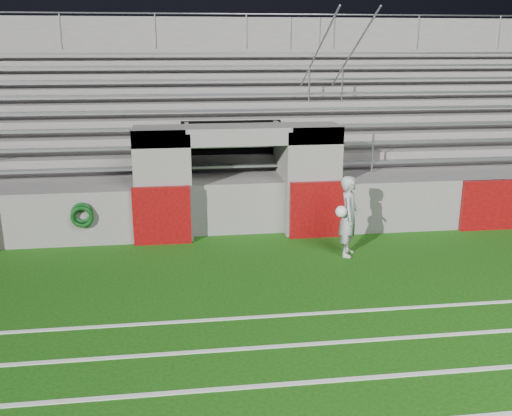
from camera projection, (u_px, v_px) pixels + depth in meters
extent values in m
plane|color=#15480C|center=(258.00, 292.00, 10.52)|extent=(90.00, 90.00, 0.00)
cube|color=white|center=(289.00, 384.00, 7.66)|extent=(28.00, 0.09, 0.01)
cube|color=white|center=(276.00, 346.00, 8.61)|extent=(28.00, 0.09, 0.01)
cube|color=white|center=(266.00, 316.00, 9.56)|extent=(28.00, 0.09, 0.01)
cube|color=slate|center=(161.00, 183.00, 13.27)|extent=(1.20, 1.00, 2.60)
cube|color=slate|center=(312.00, 178.00, 13.73)|extent=(1.20, 1.00, 2.60)
cube|color=black|center=(232.00, 168.00, 15.13)|extent=(2.60, 0.20, 2.50)
cube|color=slate|center=(189.00, 179.00, 13.94)|extent=(0.10, 2.20, 2.50)
cube|color=slate|center=(281.00, 176.00, 14.23)|extent=(0.10, 2.20, 2.50)
cube|color=slate|center=(238.00, 134.00, 13.19)|extent=(4.80, 1.00, 0.40)
cube|color=slate|center=(225.00, 157.00, 17.21)|extent=(26.00, 8.00, 0.20)
cube|color=slate|center=(225.00, 177.00, 17.38)|extent=(26.00, 8.00, 1.05)
cube|color=#5F0809|center=(162.00, 215.00, 12.91)|extent=(1.30, 0.15, 1.35)
cube|color=#5F0809|center=(317.00, 210.00, 13.37)|extent=(1.30, 0.15, 1.35)
cube|color=#5F0809|center=(504.00, 205.00, 13.98)|extent=(2.20, 0.15, 1.25)
cube|color=gray|center=(234.00, 166.00, 14.33)|extent=(23.00, 0.28, 0.06)
cube|color=slate|center=(231.00, 160.00, 15.15)|extent=(24.00, 0.75, 0.38)
cube|color=gray|center=(231.00, 146.00, 14.94)|extent=(23.00, 0.28, 0.06)
cube|color=slate|center=(229.00, 148.00, 15.81)|extent=(24.00, 0.75, 0.76)
cube|color=gray|center=(229.00, 127.00, 15.55)|extent=(23.00, 0.28, 0.06)
cube|color=slate|center=(226.00, 138.00, 16.47)|extent=(24.00, 0.75, 1.14)
cube|color=gray|center=(226.00, 110.00, 16.16)|extent=(23.00, 0.28, 0.06)
cube|color=slate|center=(224.00, 127.00, 17.14)|extent=(24.00, 0.75, 1.52)
cube|color=gray|center=(224.00, 95.00, 16.77)|extent=(23.00, 0.28, 0.06)
cube|color=slate|center=(222.00, 118.00, 17.80)|extent=(24.00, 0.75, 1.90)
cube|color=gray|center=(222.00, 80.00, 17.38)|extent=(23.00, 0.28, 0.06)
cube|color=slate|center=(220.00, 109.00, 18.46)|extent=(24.00, 0.75, 2.28)
cube|color=gray|center=(220.00, 66.00, 17.99)|extent=(23.00, 0.28, 0.06)
cube|color=slate|center=(219.00, 101.00, 19.12)|extent=(24.00, 0.75, 2.66)
cube|color=gray|center=(218.00, 53.00, 18.60)|extent=(23.00, 0.28, 0.06)
cube|color=slate|center=(217.00, 98.00, 19.75)|extent=(26.00, 0.60, 5.29)
cylinder|color=#A5A8AD|center=(334.00, 154.00, 14.31)|extent=(0.05, 0.05, 1.00)
cylinder|color=#A5A8AD|center=(309.00, 85.00, 16.75)|extent=(0.05, 0.05, 1.00)
cylinder|color=#A5A8AD|center=(291.00, 33.00, 19.19)|extent=(0.05, 0.05, 1.00)
cylinder|color=#A5A8AD|center=(310.00, 67.00, 16.62)|extent=(0.05, 6.02, 3.08)
cylinder|color=#A5A8AD|center=(373.00, 153.00, 14.44)|extent=(0.05, 0.05, 1.00)
cylinder|color=#A5A8AD|center=(342.00, 84.00, 16.88)|extent=(0.05, 0.05, 1.00)
cylinder|color=#A5A8AD|center=(320.00, 33.00, 19.32)|extent=(0.05, 0.05, 1.00)
cylinder|color=#A5A8AD|center=(343.00, 67.00, 16.74)|extent=(0.05, 6.02, 3.08)
cylinder|color=#A5A8AD|center=(60.00, 31.00, 18.22)|extent=(0.05, 0.05, 1.10)
cylinder|color=#A5A8AD|center=(155.00, 31.00, 18.60)|extent=(0.05, 0.05, 1.10)
cylinder|color=#A5A8AD|center=(247.00, 31.00, 18.99)|extent=(0.05, 0.05, 1.10)
cylinder|color=#A5A8AD|center=(334.00, 31.00, 19.37)|extent=(0.05, 0.05, 1.10)
cylinder|color=#A5A8AD|center=(418.00, 32.00, 19.75)|extent=(0.05, 0.05, 1.10)
cylinder|color=#A5A8AD|center=(499.00, 32.00, 20.14)|extent=(0.05, 0.05, 1.10)
cylinder|color=#A5A8AD|center=(216.00, 14.00, 18.71)|extent=(24.00, 0.05, 0.05)
imported|color=#9FA4A8|center=(349.00, 216.00, 12.17)|extent=(0.63, 0.75, 1.75)
sphere|color=white|center=(341.00, 212.00, 11.90)|extent=(0.24, 0.24, 0.24)
torus|color=#0B3A12|center=(82.00, 213.00, 12.66)|extent=(0.49, 0.09, 0.49)
torus|color=#0B3A10|center=(82.00, 217.00, 12.63)|extent=(0.51, 0.10, 0.51)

